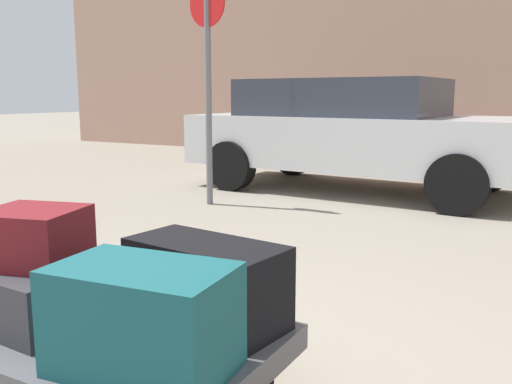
{
  "coord_description": "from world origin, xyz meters",
  "views": [
    {
      "loc": [
        1.49,
        -1.49,
        1.22
      ],
      "look_at": [
        0.0,
        1.2,
        0.69
      ],
      "focal_mm": 39.31,
      "sensor_mm": 36.0,
      "label": 1
    }
  ],
  "objects_px": {
    "parked_car": "(356,132)",
    "duffel_bag_teal_front_left": "(143,319)",
    "duffel_bag_black_rear_right": "(206,283)",
    "duffel_bag_maroon_topmost_pile": "(34,236)",
    "suitcase_charcoal_center": "(37,290)",
    "no_parking_sign": "(208,69)",
    "luggage_cart": "(105,345)"
  },
  "relations": [
    {
      "from": "parked_car",
      "to": "duffel_bag_teal_front_left",
      "type": "bearing_deg",
      "value": -77.54
    },
    {
      "from": "duffel_bag_black_rear_right",
      "to": "duffel_bag_maroon_topmost_pile",
      "type": "bearing_deg",
      "value": -147.63
    },
    {
      "from": "duffel_bag_teal_front_left",
      "to": "parked_car",
      "type": "distance_m",
      "value": 5.74
    },
    {
      "from": "suitcase_charcoal_center",
      "to": "duffel_bag_maroon_topmost_pile",
      "type": "bearing_deg",
      "value": 0.0
    },
    {
      "from": "duffel_bag_maroon_topmost_pile",
      "to": "duffel_bag_teal_front_left",
      "type": "bearing_deg",
      "value": -26.54
    },
    {
      "from": "duffel_bag_teal_front_left",
      "to": "no_parking_sign",
      "type": "distance_m",
      "value": 4.66
    },
    {
      "from": "parked_car",
      "to": "no_parking_sign",
      "type": "bearing_deg",
      "value": -123.22
    },
    {
      "from": "duffel_bag_black_rear_right",
      "to": "duffel_bag_teal_front_left",
      "type": "bearing_deg",
      "value": -76.88
    },
    {
      "from": "luggage_cart",
      "to": "no_parking_sign",
      "type": "height_order",
      "value": "no_parking_sign"
    },
    {
      "from": "suitcase_charcoal_center",
      "to": "no_parking_sign",
      "type": "bearing_deg",
      "value": 117.55
    },
    {
      "from": "parked_car",
      "to": "no_parking_sign",
      "type": "distance_m",
      "value": 2.17
    },
    {
      "from": "luggage_cart",
      "to": "no_parking_sign",
      "type": "bearing_deg",
      "value": 118.28
    },
    {
      "from": "suitcase_charcoal_center",
      "to": "parked_car",
      "type": "height_order",
      "value": "parked_car"
    },
    {
      "from": "duffel_bag_maroon_topmost_pile",
      "to": "no_parking_sign",
      "type": "xyz_separation_m",
      "value": [
        -1.69,
        3.76,
        0.83
      ]
    },
    {
      "from": "duffel_bag_black_rear_right",
      "to": "duffel_bag_maroon_topmost_pile",
      "type": "xyz_separation_m",
      "value": [
        -0.62,
        -0.29,
        0.17
      ]
    },
    {
      "from": "duffel_bag_maroon_topmost_pile",
      "to": "parked_car",
      "type": "bearing_deg",
      "value": 80.94
    },
    {
      "from": "duffel_bag_teal_front_left",
      "to": "parked_car",
      "type": "relative_size",
      "value": 0.13
    },
    {
      "from": "luggage_cart",
      "to": "suitcase_charcoal_center",
      "type": "relative_size",
      "value": 2.42
    },
    {
      "from": "duffel_bag_teal_front_left",
      "to": "parked_car",
      "type": "height_order",
      "value": "parked_car"
    },
    {
      "from": "duffel_bag_black_rear_right",
      "to": "no_parking_sign",
      "type": "xyz_separation_m",
      "value": [
        -2.31,
        3.47,
        1.0
      ]
    },
    {
      "from": "duffel_bag_maroon_topmost_pile",
      "to": "no_parking_sign",
      "type": "distance_m",
      "value": 4.2
    },
    {
      "from": "duffel_bag_teal_front_left",
      "to": "suitcase_charcoal_center",
      "type": "bearing_deg",
      "value": 162.49
    },
    {
      "from": "duffel_bag_black_rear_right",
      "to": "duffel_bag_maroon_topmost_pile",
      "type": "height_order",
      "value": "duffel_bag_maroon_topmost_pile"
    },
    {
      "from": "suitcase_charcoal_center",
      "to": "parked_car",
      "type": "xyz_separation_m",
      "value": [
        -0.57,
        5.46,
        0.31
      ]
    },
    {
      "from": "suitcase_charcoal_center",
      "to": "no_parking_sign",
      "type": "xyz_separation_m",
      "value": [
        -1.69,
        3.76,
        1.05
      ]
    },
    {
      "from": "suitcase_charcoal_center",
      "to": "no_parking_sign",
      "type": "relative_size",
      "value": 0.23
    },
    {
      "from": "duffel_bag_black_rear_right",
      "to": "no_parking_sign",
      "type": "height_order",
      "value": "no_parking_sign"
    },
    {
      "from": "suitcase_charcoal_center",
      "to": "no_parking_sign",
      "type": "distance_m",
      "value": 4.25
    },
    {
      "from": "duffel_bag_teal_front_left",
      "to": "duffel_bag_maroon_topmost_pile",
      "type": "height_order",
      "value": "duffel_bag_maroon_topmost_pile"
    },
    {
      "from": "duffel_bag_black_rear_right",
      "to": "parked_car",
      "type": "xyz_separation_m",
      "value": [
        -1.19,
        5.17,
        0.26
      ]
    },
    {
      "from": "duffel_bag_maroon_topmost_pile",
      "to": "no_parking_sign",
      "type": "bearing_deg",
      "value": 99.14
    },
    {
      "from": "parked_car",
      "to": "duffel_bag_maroon_topmost_pile",
      "type": "bearing_deg",
      "value": -83.99
    }
  ]
}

